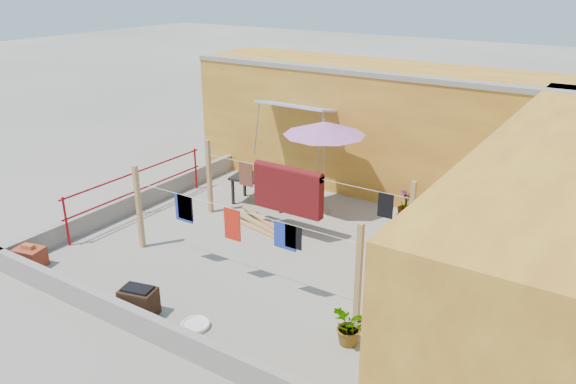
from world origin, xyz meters
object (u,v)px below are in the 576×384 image
object	(u,v)px
brick_stack	(30,257)
white_basin	(195,325)
green_hose	(425,218)
outdoor_table	(262,180)
water_jug_a	(430,288)
brazier	(139,302)
water_jug_b	(436,269)
plant_back_a	(411,221)
patio_umbrella	(324,129)

from	to	relation	value
brick_stack	white_basin	xyz separation A→B (m)	(4.06, 0.24, -0.16)
green_hose	outdoor_table	bearing A→B (deg)	-160.44
water_jug_a	white_basin	bearing A→B (deg)	-133.88
brazier	green_hose	size ratio (longest dim) A/B	1.29
water_jug_b	green_hose	distance (m)	2.68
outdoor_table	plant_back_a	distance (m)	3.80
brazier	brick_stack	bearing A→B (deg)	180.00
outdoor_table	white_basin	world-z (taller)	outdoor_table
outdoor_table	water_jug_b	xyz separation A→B (m)	(4.84, -1.11, -0.47)
outdoor_table	plant_back_a	xyz separation A→B (m)	(3.78, 0.28, -0.27)
outdoor_table	green_hose	size ratio (longest dim) A/B	3.05
patio_umbrella	plant_back_a	world-z (taller)	patio_umbrella
patio_umbrella	green_hose	xyz separation A→B (m)	(2.25, 0.91, -2.03)
brazier	water_jug_b	bearing A→B (deg)	46.61
patio_umbrella	plant_back_a	size ratio (longest dim) A/B	3.17
water_jug_a	green_hose	xyz separation A→B (m)	(-1.25, 3.16, -0.13)
outdoor_table	white_basin	bearing A→B (deg)	-66.29
water_jug_b	water_jug_a	bearing A→B (deg)	-77.85
patio_umbrella	brick_stack	world-z (taller)	patio_umbrella
white_basin	plant_back_a	xyz separation A→B (m)	(1.66, 5.11, 0.32)
water_jug_a	water_jug_b	world-z (taller)	same
white_basin	water_jug_a	size ratio (longest dim) A/B	1.31
water_jug_a	water_jug_b	distance (m)	0.74
outdoor_table	water_jug_b	world-z (taller)	outdoor_table
brazier	green_hose	distance (m)	6.93
brazier	white_basin	xyz separation A→B (m)	(1.02, 0.24, -0.21)
patio_umbrella	outdoor_table	bearing A→B (deg)	-164.38
patio_umbrella	brazier	bearing A→B (deg)	-94.13
brick_stack	water_jug_a	size ratio (longest dim) A/B	1.70
green_hose	white_basin	bearing A→B (deg)	-104.83
plant_back_a	water_jug_a	bearing A→B (deg)	-60.14
water_jug_a	green_hose	size ratio (longest dim) A/B	0.71
patio_umbrella	water_jug_b	distance (m)	4.14
patio_umbrella	brazier	distance (m)	5.79
brazier	water_jug_b	world-z (taller)	brazier
outdoor_table	brick_stack	xyz separation A→B (m)	(-1.94, -5.07, -0.42)
patio_umbrella	plant_back_a	xyz separation A→B (m)	(2.29, -0.13, -1.70)
brick_stack	white_basin	bearing A→B (deg)	3.42
white_basin	patio_umbrella	bearing A→B (deg)	96.79
plant_back_a	white_basin	bearing A→B (deg)	-108.05
outdoor_table	white_basin	size ratio (longest dim) A/B	3.27
brick_stack	brazier	distance (m)	3.04
outdoor_table	green_hose	world-z (taller)	outdoor_table
brick_stack	green_hose	world-z (taller)	brick_stack
plant_back_a	patio_umbrella	bearing A→B (deg)	176.64
outdoor_table	green_hose	distance (m)	4.02
outdoor_table	water_jug_b	distance (m)	4.99
water_jug_a	brick_stack	bearing A→B (deg)	-155.01
outdoor_table	water_jug_a	xyz separation A→B (m)	(5.00, -1.83, -0.47)
water_jug_a	plant_back_a	world-z (taller)	plant_back_a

